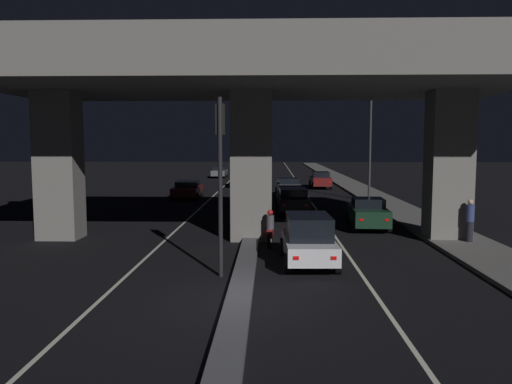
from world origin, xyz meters
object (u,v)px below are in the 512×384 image
(car_white_lead, at_px, (308,239))
(car_dark_red_fifth, at_px, (320,180))
(car_dark_red_lead_oncoming, at_px, (188,189))
(pedestrian_on_sidewalk, at_px, (470,220))
(street_lamp, at_px, (366,138))
(car_black_third, at_px, (293,200))
(motorcycle_red_filtering_near, at_px, (270,230))
(car_grey_fourth, at_px, (288,187))
(traffic_light_left_of_median, at_px, (220,156))
(car_grey_third_oncoming, at_px, (220,172))
(car_dark_green_second_oncoming, at_px, (241,179))
(car_dark_green_second, at_px, (368,213))

(car_white_lead, distance_m, car_dark_red_fifth, 30.04)
(car_dark_red_lead_oncoming, xyz_separation_m, pedestrian_on_sidewalk, (14.62, -17.30, 0.33))
(street_lamp, relative_size, car_black_third, 1.77)
(car_dark_red_fifth, distance_m, pedestrian_on_sidewalk, 26.65)
(street_lamp, relative_size, motorcycle_red_filtering_near, 4.01)
(car_grey_fourth, bearing_deg, traffic_light_left_of_median, 170.20)
(car_dark_red_fifth, relative_size, car_grey_third_oncoming, 1.03)
(car_grey_fourth, xyz_separation_m, car_dark_red_lead_oncoming, (-7.78, -1.23, -0.07))
(street_lamp, bearing_deg, motorcycle_red_filtering_near, -113.34)
(traffic_light_left_of_median, relative_size, pedestrian_on_sidewalk, 3.19)
(car_white_lead, distance_m, motorcycle_red_filtering_near, 3.59)
(car_black_third, bearing_deg, car_white_lead, 178.22)
(car_grey_fourth, relative_size, car_dark_red_lead_oncoming, 1.13)
(car_black_third, distance_m, motorcycle_red_filtering_near, 9.83)
(street_lamp, distance_m, car_dark_red_lead_oncoming, 13.94)
(car_dark_green_second_oncoming, xyz_separation_m, motorcycle_red_filtering_near, (2.86, -28.18, -0.13))
(motorcycle_red_filtering_near, bearing_deg, pedestrian_on_sidewalk, -85.38)
(car_dark_green_second_oncoming, height_order, car_grey_third_oncoming, car_dark_green_second_oncoming)
(car_dark_green_second, relative_size, car_black_third, 0.95)
(car_dark_green_second, height_order, car_dark_green_second_oncoming, car_dark_green_second)
(car_black_third, height_order, car_dark_red_lead_oncoming, car_black_third)
(car_dark_red_fifth, xyz_separation_m, car_grey_third_oncoming, (-11.00, 14.23, -0.11))
(car_dark_green_second, relative_size, car_dark_red_fifth, 0.93)
(car_dark_red_lead_oncoming, bearing_deg, car_dark_red_fifth, 129.26)
(street_lamp, xyz_separation_m, car_grey_third_oncoming, (-13.25, 24.61, -3.88))
(street_lamp, bearing_deg, car_dark_red_lead_oncoming, 174.53)
(motorcycle_red_filtering_near, height_order, pedestrian_on_sidewalk, pedestrian_on_sidewalk)
(street_lamp, height_order, pedestrian_on_sidewalk, street_lamp)
(car_white_lead, bearing_deg, traffic_light_left_of_median, 117.56)
(car_white_lead, height_order, car_dark_red_lead_oncoming, car_white_lead)
(traffic_light_left_of_median, xyz_separation_m, street_lamp, (8.52, 21.08, 0.76))
(street_lamp, height_order, car_black_third, street_lamp)
(car_dark_green_second, height_order, car_grey_third_oncoming, car_dark_green_second)
(car_dark_green_second, relative_size, car_dark_green_second_oncoming, 0.90)
(car_white_lead, height_order, car_black_third, car_white_lead)
(car_grey_fourth, xyz_separation_m, car_dark_green_second_oncoming, (-4.27, 9.53, -0.02))
(car_grey_fourth, distance_m, motorcycle_red_filtering_near, 18.71)
(car_dark_green_second, bearing_deg, traffic_light_left_of_median, 147.83)
(car_grey_fourth, bearing_deg, motorcycle_red_filtering_near, 173.04)
(car_black_third, distance_m, car_dark_green_second_oncoming, 18.93)
(car_black_third, bearing_deg, motorcycle_red_filtering_near, 170.34)
(traffic_light_left_of_median, relative_size, car_dark_red_fifth, 1.27)
(car_dark_red_lead_oncoming, xyz_separation_m, car_grey_third_oncoming, (0.08, 23.34, -0.01))
(street_lamp, distance_m, car_white_lead, 20.60)
(car_grey_third_oncoming, relative_size, pedestrian_on_sidewalk, 2.45)
(traffic_light_left_of_median, bearing_deg, motorcycle_red_filtering_near, 72.47)
(motorcycle_red_filtering_near, bearing_deg, car_dark_green_second, -45.11)
(pedestrian_on_sidewalk, bearing_deg, car_dark_green_second, 129.51)
(traffic_light_left_of_median, height_order, car_grey_third_oncoming, traffic_light_left_of_median)
(car_dark_red_lead_oncoming, xyz_separation_m, car_dark_green_second_oncoming, (3.51, 10.76, 0.04))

